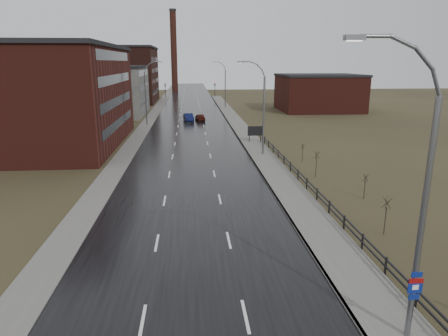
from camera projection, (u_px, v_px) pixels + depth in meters
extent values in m
cube|color=black|center=(191.00, 126.00, 71.79)|extent=(14.00, 300.00, 0.06)
cube|color=#595651|center=(263.00, 157.00, 48.39)|extent=(3.20, 180.00, 0.18)
cube|color=slate|center=(250.00, 157.00, 48.26)|extent=(0.16, 180.00, 0.18)
cube|color=#595651|center=(145.00, 127.00, 71.13)|extent=(2.40, 260.00, 0.12)
cube|color=#471914|center=(35.00, 98.00, 54.00)|extent=(22.00, 28.00, 13.00)
cube|color=black|center=(29.00, 46.00, 52.27)|extent=(22.44, 28.56, 0.50)
cube|color=black|center=(119.00, 123.00, 55.78)|extent=(0.06, 22.40, 1.20)
cube|color=black|center=(118.00, 101.00, 55.01)|extent=(0.06, 22.40, 1.20)
cube|color=black|center=(116.00, 79.00, 54.24)|extent=(0.06, 22.40, 1.20)
cube|color=black|center=(114.00, 56.00, 53.47)|extent=(0.06, 22.40, 1.20)
cube|color=slate|center=(107.00, 92.00, 86.41)|extent=(16.00, 20.00, 10.00)
cube|color=black|center=(105.00, 67.00, 85.07)|extent=(16.32, 20.40, 0.50)
cube|color=black|center=(145.00, 101.00, 87.57)|extent=(0.06, 16.00, 1.20)
cube|color=black|center=(144.00, 87.00, 86.80)|extent=(0.06, 16.00, 1.20)
cube|color=black|center=(143.00, 73.00, 86.03)|extent=(0.06, 16.00, 1.20)
cube|color=#331611|center=(109.00, 76.00, 114.27)|extent=(26.00, 24.00, 15.00)
cube|color=black|center=(107.00, 47.00, 112.28)|extent=(26.52, 24.48, 0.50)
cube|color=black|center=(156.00, 91.00, 116.46)|extent=(0.06, 19.20, 1.20)
cube|color=black|center=(155.00, 81.00, 115.69)|extent=(0.06, 19.20, 1.20)
cube|color=black|center=(155.00, 70.00, 114.92)|extent=(0.06, 19.20, 1.20)
cube|color=black|center=(154.00, 59.00, 114.16)|extent=(0.06, 19.20, 1.20)
cube|color=#471914|center=(319.00, 94.00, 94.39)|extent=(18.00, 16.00, 8.00)
cube|color=black|center=(320.00, 75.00, 93.30)|extent=(18.36, 16.32, 0.50)
cylinder|color=#331611|center=(174.00, 52.00, 154.16)|extent=(2.40, 2.40, 30.00)
cylinder|color=black|center=(173.00, 10.00, 150.24)|extent=(2.70, 2.70, 0.80)
cylinder|color=slate|center=(421.00, 228.00, 15.36)|extent=(0.24, 0.24, 10.00)
cylinder|color=slate|center=(436.00, 83.00, 13.94)|extent=(0.57, 0.14, 1.12)
cylinder|color=slate|center=(424.00, 59.00, 13.69)|extent=(0.91, 0.14, 0.91)
cylinder|color=slate|center=(403.00, 42.00, 13.48)|extent=(1.12, 0.14, 0.57)
cylinder|color=slate|center=(376.00, 36.00, 13.36)|extent=(1.15, 0.14, 0.14)
cube|color=slate|center=(355.00, 37.00, 13.31)|extent=(0.70, 0.28, 0.18)
cube|color=silver|center=(354.00, 41.00, 13.33)|extent=(0.50, 0.20, 0.04)
cube|color=navy|center=(417.00, 275.00, 15.74)|extent=(0.45, 0.04, 0.22)
cube|color=navy|center=(415.00, 286.00, 15.87)|extent=(0.60, 0.04, 0.65)
cube|color=maroon|center=(416.00, 281.00, 15.80)|extent=(0.60, 0.04, 0.20)
cube|color=navy|center=(414.00, 297.00, 16.00)|extent=(0.45, 0.04, 0.22)
cube|color=silver|center=(415.00, 287.00, 15.86)|extent=(0.26, 0.02, 0.22)
cylinder|color=slate|center=(264.00, 117.00, 48.17)|extent=(0.24, 0.24, 9.50)
cylinder|color=slate|center=(263.00, 73.00, 46.83)|extent=(0.51, 0.14, 0.98)
cylinder|color=slate|center=(259.00, 67.00, 46.61)|extent=(0.81, 0.14, 0.81)
cylinder|color=slate|center=(254.00, 63.00, 46.43)|extent=(0.98, 0.14, 0.51)
cylinder|color=slate|center=(246.00, 61.00, 46.32)|extent=(1.01, 0.14, 0.14)
cube|color=slate|center=(241.00, 62.00, 46.28)|extent=(0.70, 0.28, 0.18)
cube|color=silver|center=(241.00, 63.00, 46.31)|extent=(0.50, 0.20, 0.04)
cylinder|color=slate|center=(146.00, 99.00, 71.87)|extent=(0.24, 0.24, 9.50)
cylinder|color=slate|center=(145.00, 70.00, 70.56)|extent=(0.51, 0.14, 0.98)
cylinder|color=slate|center=(148.00, 66.00, 70.41)|extent=(0.81, 0.14, 0.81)
cylinder|color=slate|center=(152.00, 63.00, 70.35)|extent=(0.98, 0.14, 0.51)
cylinder|color=slate|center=(157.00, 62.00, 70.37)|extent=(1.01, 0.14, 0.14)
cube|color=slate|center=(161.00, 62.00, 70.44)|extent=(0.70, 0.28, 0.18)
cube|color=silver|center=(161.00, 63.00, 70.47)|extent=(0.50, 0.20, 0.04)
cylinder|color=slate|center=(225.00, 89.00, 100.18)|extent=(0.24, 0.24, 9.50)
cylinder|color=slate|center=(225.00, 68.00, 98.85)|extent=(0.51, 0.14, 0.98)
cylinder|color=slate|center=(223.00, 65.00, 98.63)|extent=(0.81, 0.14, 0.81)
cylinder|color=slate|center=(220.00, 63.00, 98.45)|extent=(0.98, 0.14, 0.51)
cylinder|color=slate|center=(216.00, 62.00, 98.34)|extent=(1.01, 0.14, 0.14)
cube|color=slate|center=(214.00, 62.00, 98.30)|extent=(0.70, 0.28, 0.18)
cube|color=silver|center=(214.00, 63.00, 98.32)|extent=(0.50, 0.20, 0.04)
cube|color=black|center=(416.00, 298.00, 18.54)|extent=(0.10, 0.10, 1.10)
cube|color=black|center=(386.00, 266.00, 21.43)|extent=(0.10, 0.10, 1.10)
cube|color=black|center=(362.00, 242.00, 24.32)|extent=(0.10, 0.10, 1.10)
cube|color=black|center=(344.00, 223.00, 27.21)|extent=(0.10, 0.10, 1.10)
cube|color=black|center=(329.00, 208.00, 30.10)|extent=(0.10, 0.10, 1.10)
cube|color=black|center=(317.00, 195.00, 32.99)|extent=(0.10, 0.10, 1.10)
cube|color=black|center=(307.00, 184.00, 35.88)|extent=(0.10, 0.10, 1.10)
cube|color=black|center=(298.00, 175.00, 38.77)|extent=(0.10, 0.10, 1.10)
cube|color=black|center=(290.00, 167.00, 41.66)|extent=(0.10, 0.10, 1.10)
cube|color=black|center=(284.00, 160.00, 44.55)|extent=(0.10, 0.10, 1.10)
cube|color=black|center=(278.00, 154.00, 47.44)|extent=(0.10, 0.10, 1.10)
cube|color=black|center=(273.00, 149.00, 50.33)|extent=(0.10, 0.10, 1.10)
cube|color=black|center=(269.00, 144.00, 53.22)|extent=(0.10, 0.10, 1.10)
cube|color=black|center=(265.00, 140.00, 56.11)|extent=(0.10, 0.10, 1.10)
cube|color=black|center=(319.00, 192.00, 32.41)|extent=(0.08, 53.00, 0.10)
cube|color=black|center=(319.00, 197.00, 32.51)|extent=(0.08, 53.00, 0.10)
cylinder|color=#382D23|center=(385.00, 221.00, 26.52)|extent=(0.08, 0.08, 1.93)
cylinder|color=#382D23|center=(388.00, 203.00, 26.20)|extent=(0.04, 0.65, 0.76)
cylinder|color=#382D23|center=(387.00, 203.00, 26.24)|extent=(0.61, 0.24, 0.77)
cylinder|color=#382D23|center=(386.00, 203.00, 26.22)|extent=(0.37, 0.55, 0.78)
cylinder|color=#382D23|center=(387.00, 203.00, 26.16)|extent=(0.37, 0.55, 0.78)
cylinder|color=#382D23|center=(388.00, 203.00, 26.15)|extent=(0.61, 0.24, 0.77)
cylinder|color=#382D23|center=(364.00, 190.00, 33.47)|extent=(0.08, 0.08, 1.62)
cylinder|color=#382D23|center=(366.00, 178.00, 33.21)|extent=(0.04, 0.55, 0.64)
cylinder|color=#382D23|center=(366.00, 178.00, 33.25)|extent=(0.52, 0.21, 0.65)
cylinder|color=#382D23|center=(365.00, 178.00, 33.23)|extent=(0.31, 0.46, 0.66)
cylinder|color=#382D23|center=(365.00, 178.00, 33.17)|extent=(0.31, 0.46, 0.66)
cylinder|color=#382D23|center=(366.00, 178.00, 33.16)|extent=(0.52, 0.21, 0.65)
cylinder|color=#382D23|center=(316.00, 168.00, 39.84)|extent=(0.08, 0.08, 1.98)
cylinder|color=#382D23|center=(317.00, 155.00, 39.52)|extent=(0.04, 0.67, 0.78)
cylinder|color=#382D23|center=(317.00, 155.00, 39.56)|extent=(0.63, 0.25, 0.79)
cylinder|color=#382D23|center=(316.00, 155.00, 39.54)|extent=(0.38, 0.56, 0.80)
cylinder|color=#382D23|center=(316.00, 155.00, 39.48)|extent=(0.38, 0.56, 0.80)
cylinder|color=#382D23|center=(317.00, 155.00, 39.47)|extent=(0.63, 0.25, 0.79)
cylinder|color=#382D23|center=(302.00, 155.00, 46.32)|extent=(0.08, 0.08, 1.53)
cylinder|color=#382D23|center=(303.00, 146.00, 46.07)|extent=(0.04, 0.52, 0.61)
cylinder|color=#382D23|center=(303.00, 146.00, 46.11)|extent=(0.49, 0.20, 0.62)
cylinder|color=#382D23|center=(302.00, 146.00, 46.09)|extent=(0.30, 0.44, 0.62)
cylinder|color=#382D23|center=(303.00, 147.00, 46.04)|extent=(0.30, 0.44, 0.62)
cylinder|color=#382D23|center=(303.00, 147.00, 46.02)|extent=(0.49, 0.20, 0.62)
cube|color=black|center=(249.00, 137.00, 56.91)|extent=(0.10, 0.10, 1.80)
cube|color=black|center=(261.00, 136.00, 57.04)|extent=(0.10, 0.10, 1.80)
cube|color=silver|center=(255.00, 131.00, 56.72)|extent=(2.04, 0.08, 1.26)
cube|color=black|center=(255.00, 131.00, 56.67)|extent=(2.14, 0.04, 1.36)
cylinder|color=black|center=(165.00, 90.00, 128.29)|extent=(0.16, 0.16, 5.20)
imported|color=black|center=(165.00, 83.00, 127.74)|extent=(0.58, 2.73, 1.10)
sphere|color=#FF190C|center=(165.00, 82.00, 127.51)|extent=(0.18, 0.18, 0.18)
cylinder|color=black|center=(215.00, 90.00, 129.57)|extent=(0.16, 0.16, 5.20)
imported|color=black|center=(215.00, 83.00, 129.02)|extent=(0.58, 2.73, 1.10)
sphere|color=#FF190C|center=(215.00, 82.00, 128.80)|extent=(0.18, 0.18, 0.18)
imported|color=#0C113C|center=(189.00, 118.00, 77.16)|extent=(2.22, 4.88, 1.55)
imported|color=#44120B|center=(200.00, 117.00, 78.15)|extent=(2.09, 4.31, 1.42)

